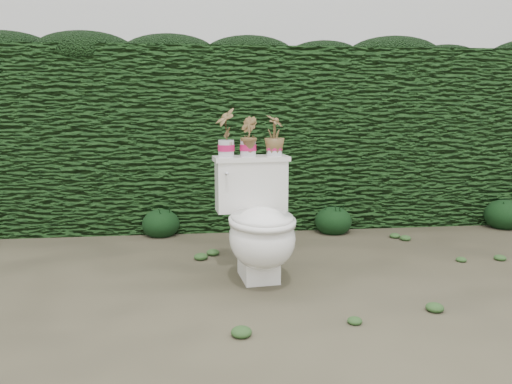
{
  "coord_description": "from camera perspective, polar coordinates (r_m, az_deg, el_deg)",
  "views": [
    {
      "loc": [
        -0.4,
        -3.16,
        1.12
      ],
      "look_at": [
        -0.03,
        0.04,
        0.55
      ],
      "focal_mm": 35.0,
      "sensor_mm": 36.0,
      "label": 1
    }
  ],
  "objects": [
    {
      "name": "house_wall",
      "position": [
        9.26,
        -0.26,
        15.53
      ],
      "size": [
        8.0,
        3.5,
        4.0
      ],
      "primitive_type": "cube",
      "color": "silver",
      "rests_on": "ground"
    },
    {
      "name": "toilet",
      "position": [
        3.17,
        0.36,
        -3.9
      ],
      "size": [
        0.53,
        0.72,
        0.78
      ],
      "rotation": [
        0.0,
        0.0,
        0.11
      ],
      "color": "white",
      "rests_on": "ground"
    },
    {
      "name": "liriope_clump_1",
      "position": [
        4.38,
        -10.83,
        -3.22
      ],
      "size": [
        0.32,
        0.32,
        0.26
      ],
      "primitive_type": "ellipsoid",
      "color": "black",
      "rests_on": "ground"
    },
    {
      "name": "potted_plant_left",
      "position": [
        3.29,
        -3.44,
        6.68
      ],
      "size": [
        0.16,
        0.19,
        0.3
      ],
      "primitive_type": "imported",
      "rotation": [
        0.0,
        0.0,
        5.1
      ],
      "color": "#206620",
      "rests_on": "toilet"
    },
    {
      "name": "ground",
      "position": [
        3.38,
        0.65,
        -9.33
      ],
      "size": [
        60.0,
        60.0,
        0.0
      ],
      "primitive_type": "plane",
      "color": "brown",
      "rests_on": "ground"
    },
    {
      "name": "potted_plant_right",
      "position": [
        3.36,
        2.12,
        6.35
      ],
      "size": [
        0.19,
        0.19,
        0.26
      ],
      "primitive_type": "imported",
      "rotation": [
        0.0,
        0.0,
        1.18
      ],
      "color": "#206620",
      "rests_on": "toilet"
    },
    {
      "name": "potted_plant_center",
      "position": [
        3.32,
        -0.92,
        6.24
      ],
      "size": [
        0.14,
        0.16,
        0.25
      ],
      "primitive_type": "imported",
      "rotation": [
        0.0,
        0.0,
        1.82
      ],
      "color": "#206620",
      "rests_on": "toilet"
    },
    {
      "name": "liriope_clump_2",
      "position": [
        4.44,
        8.82,
        -2.96
      ],
      "size": [
        0.32,
        0.32,
        0.26
      ],
      "primitive_type": "ellipsoid",
      "color": "black",
      "rests_on": "ground"
    },
    {
      "name": "hedge",
      "position": [
        4.79,
        -1.71,
        6.22
      ],
      "size": [
        8.0,
        1.0,
        1.6
      ],
      "primitive_type": "cube",
      "color": "#1E4416",
      "rests_on": "ground"
    },
    {
      "name": "liriope_clump_3",
      "position": [
        5.1,
        26.57,
        -2.06
      ],
      "size": [
        0.36,
        0.36,
        0.29
      ],
      "primitive_type": "ellipsoid",
      "color": "black",
      "rests_on": "ground"
    }
  ]
}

